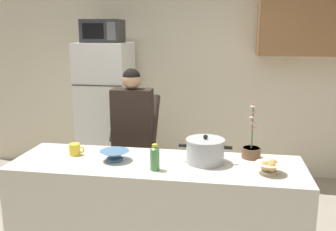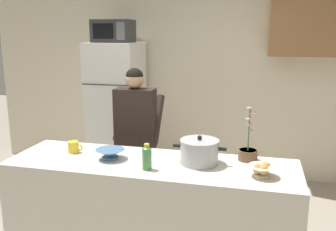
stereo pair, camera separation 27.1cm
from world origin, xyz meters
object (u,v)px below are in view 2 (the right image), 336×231
at_px(empty_bowl, 110,153).
at_px(bottle_near_edge, 147,157).
at_px(cooking_pot, 199,152).
at_px(potted_orchid, 248,152).
at_px(refrigerator, 117,111).
at_px(bread_bowl, 262,170).
at_px(microwave, 113,31).
at_px(person_near_pot, 136,127).
at_px(coffee_mug, 74,147).

relative_size(empty_bowl, bottle_near_edge, 1.18).
distance_m(cooking_pot, potted_orchid, 0.40).
distance_m(refrigerator, empty_bowl, 1.99).
bearing_deg(bread_bowl, microwave, 134.09).
distance_m(refrigerator, bottle_near_edge, 2.27).
distance_m(person_near_pot, coffee_mug, 0.80).
xyz_separation_m(refrigerator, person_near_pot, (0.63, -1.04, 0.08)).
xyz_separation_m(person_near_pot, potted_orchid, (1.13, -0.58, 0.02)).
height_order(microwave, cooking_pot, microwave).
height_order(microwave, coffee_mug, microwave).
xyz_separation_m(person_near_pot, bottle_near_edge, (0.42, -0.96, 0.05)).
relative_size(person_near_pot, coffee_mug, 11.96).
bearing_deg(bottle_near_edge, coffee_mug, 162.48).
distance_m(microwave, cooking_pot, 2.43).
height_order(empty_bowl, bottle_near_edge, bottle_near_edge).
xyz_separation_m(coffee_mug, bread_bowl, (1.53, -0.16, 0.00)).
height_order(refrigerator, microwave, microwave).
relative_size(cooking_pot, bottle_near_edge, 2.08).
bearing_deg(refrigerator, cooking_pot, -52.03).
bearing_deg(bread_bowl, refrigerator, 133.77).
relative_size(microwave, bread_bowl, 2.41).
relative_size(coffee_mug, empty_bowl, 0.56).
bearing_deg(empty_bowl, potted_orchid, 12.62).
relative_size(microwave, coffee_mug, 3.66).
bearing_deg(coffee_mug, microwave, 100.67).
distance_m(bread_bowl, bottle_near_edge, 0.82).
xyz_separation_m(bottle_near_edge, potted_orchid, (0.71, 0.39, -0.03)).
bearing_deg(coffee_mug, cooking_pot, -0.40).
bearing_deg(coffee_mug, empty_bowl, -12.01).
distance_m(empty_bowl, potted_orchid, 1.09).
bearing_deg(person_near_pot, bread_bowl, -36.14).
height_order(coffee_mug, potted_orchid, potted_orchid).
bearing_deg(refrigerator, coffee_mug, -79.45).
bearing_deg(microwave, cooking_pot, -51.69).
xyz_separation_m(bread_bowl, potted_orchid, (-0.11, 0.33, 0.02)).
bearing_deg(empty_bowl, bottle_near_edge, -22.85).
bearing_deg(cooking_pot, coffee_mug, 179.60).
xyz_separation_m(cooking_pot, potted_orchid, (0.36, 0.17, -0.03)).
xyz_separation_m(cooking_pot, coffee_mug, (-1.07, 0.01, -0.05)).
relative_size(person_near_pot, cooking_pot, 3.81).
bearing_deg(empty_bowl, refrigerator, 110.45).
distance_m(person_near_pot, empty_bowl, 0.82).
distance_m(coffee_mug, bread_bowl, 1.54).
bearing_deg(refrigerator, empty_bowl, -69.55).
xyz_separation_m(microwave, bread_bowl, (1.87, -1.93, -0.94)).
bearing_deg(coffee_mug, person_near_pot, 68.15).
bearing_deg(person_near_pot, coffee_mug, -111.85).
bearing_deg(cooking_pot, potted_orchid, 25.16).
xyz_separation_m(refrigerator, cooking_pot, (1.40, -1.79, 0.13)).
relative_size(coffee_mug, bottle_near_edge, 0.66).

